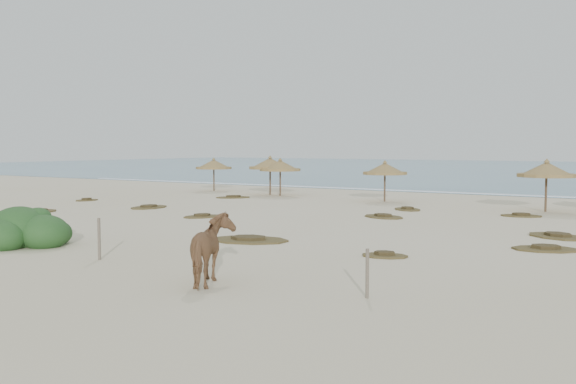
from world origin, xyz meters
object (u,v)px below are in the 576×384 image
object	(u,v)px
palapa_0	(214,165)
palapa_1	(270,164)
horse	(212,250)
bush	(21,231)

from	to	relation	value
palapa_0	palapa_1	bearing A→B (deg)	-10.02
palapa_0	palapa_1	size ratio (longest dim) A/B	0.81
palapa_0	horse	xyz separation A→B (m)	(19.99, -24.49, -1.05)
palapa_1	horse	distance (m)	27.59
palapa_0	bush	bearing A→B (deg)	-64.77
bush	palapa_1	bearing A→B (deg)	103.55
palapa_1	horse	bearing A→B (deg)	-58.50
palapa_0	horse	distance (m)	31.63
palapa_0	horse	world-z (taller)	palapa_0
palapa_1	bush	distance (m)	22.96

